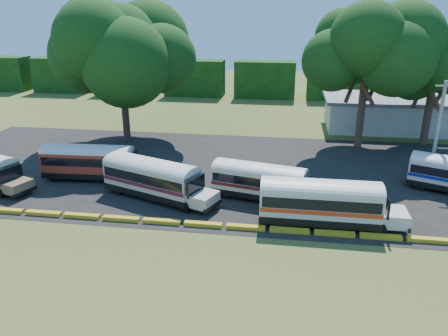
# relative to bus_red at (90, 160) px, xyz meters

# --- Properties ---
(ground) EXTENTS (160.00, 160.00, 0.00)m
(ground) POSITION_rel_bus_red_xyz_m (13.02, -8.38, -1.80)
(ground) COLOR #3A4E1A
(ground) RESTS_ON ground
(asphalt_strip) EXTENTS (64.00, 24.00, 0.02)m
(asphalt_strip) POSITION_rel_bus_red_xyz_m (14.02, 3.62, -1.79)
(asphalt_strip) COLOR black
(asphalt_strip) RESTS_ON ground
(curb) EXTENTS (53.70, 0.45, 0.30)m
(curb) POSITION_rel_bus_red_xyz_m (13.02, -7.38, -1.65)
(curb) COLOR orange
(curb) RESTS_ON ground
(terminal_building) EXTENTS (19.00, 9.00, 4.00)m
(terminal_building) POSITION_rel_bus_red_xyz_m (31.02, 21.62, 0.23)
(terminal_building) COLOR beige
(terminal_building) RESTS_ON ground
(treeline_backdrop) EXTENTS (130.00, 4.00, 6.00)m
(treeline_backdrop) POSITION_rel_bus_red_xyz_m (13.02, 39.62, 1.20)
(treeline_backdrop) COLOR black
(treeline_backdrop) RESTS_ON ground
(bus_red) EXTENTS (9.63, 2.73, 3.14)m
(bus_red) POSITION_rel_bus_red_xyz_m (0.00, 0.00, 0.00)
(bus_red) COLOR black
(bus_red) RESTS_ON ground
(bus_cream_west) EXTENTS (10.00, 5.81, 3.22)m
(bus_cream_west) POSITION_rel_bus_red_xyz_m (6.70, -3.12, 0.02)
(bus_cream_west) COLOR black
(bus_cream_west) RESTS_ON ground
(bus_cream_east) EXTENTS (9.25, 4.18, 2.95)m
(bus_cream_east) POSITION_rel_bus_red_xyz_m (15.20, -2.15, -0.13)
(bus_cream_east) COLOR black
(bus_cream_east) RESTS_ON ground
(bus_white_red) EXTENTS (10.10, 2.58, 3.32)m
(bus_white_red) POSITION_rel_bus_red_xyz_m (19.73, -5.89, 0.08)
(bus_white_red) COLOR black
(bus_white_red) RESTS_ON ground
(tree_west) EXTENTS (12.11, 12.11, 14.92)m
(tree_west) POSITION_rel_bus_red_xyz_m (-1.09, 11.91, 8.64)
(tree_west) COLOR #36231B
(tree_west) RESTS_ON ground
(tree_center) EXTENTS (10.57, 10.57, 14.63)m
(tree_center) POSITION_rel_bus_red_xyz_m (24.83, 13.57, 8.90)
(tree_center) COLOR #36231B
(tree_center) RESTS_ON ground
(tree_east) EXTENTS (7.83, 7.83, 12.14)m
(tree_east) POSITION_rel_bus_red_xyz_m (32.14, 15.12, 7.38)
(tree_east) COLOR #36231B
(tree_east) RESTS_ON ground
(utility_pole) EXTENTS (1.60, 0.30, 8.77)m
(utility_pole) POSITION_rel_bus_red_xyz_m (29.80, 4.28, 2.70)
(utility_pole) COLOR gray
(utility_pole) RESTS_ON ground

